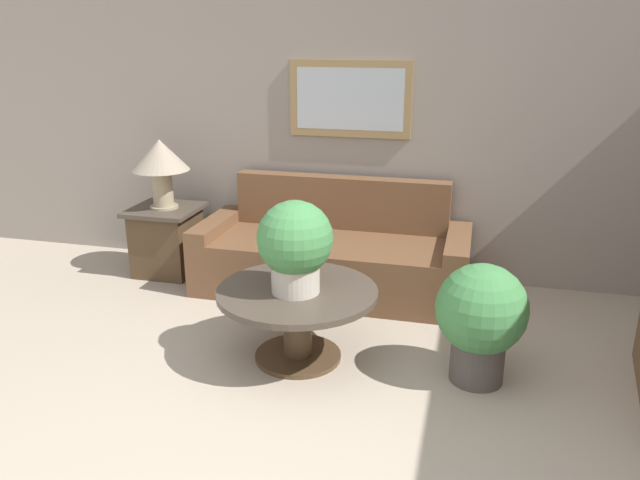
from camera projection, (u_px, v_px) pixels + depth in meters
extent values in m
cube|color=gray|center=(378.00, 122.00, 5.07)|extent=(7.82, 0.06, 2.60)
cube|color=#997A4C|center=(350.00, 99.00, 5.03)|extent=(1.00, 0.03, 0.61)
cube|color=#B2BCC6|center=(350.00, 99.00, 5.01)|extent=(0.88, 0.01, 0.49)
cube|color=brown|center=(331.00, 265.00, 5.00)|extent=(1.78, 0.86, 0.43)
cube|color=brown|center=(342.00, 202.00, 5.19)|extent=(1.78, 0.16, 0.43)
cube|color=brown|center=(218.00, 249.00, 5.22)|extent=(0.18, 0.86, 0.53)
cube|color=brown|center=(456.00, 270.00, 4.75)|extent=(0.18, 0.86, 0.53)
cylinder|color=#4C3823|center=(298.00, 355.00, 4.01)|extent=(0.55, 0.55, 0.03)
cylinder|color=#4C3823|center=(298.00, 325.00, 3.94)|extent=(0.18, 0.18, 0.41)
cylinder|color=#473D33|center=(297.00, 292.00, 3.87)|extent=(1.01, 1.01, 0.04)
cube|color=#4C3823|center=(167.00, 242.00, 5.37)|extent=(0.48, 0.48, 0.55)
cube|color=#473D33|center=(164.00, 210.00, 5.28)|extent=(0.56, 0.56, 0.03)
cylinder|color=tan|center=(164.00, 207.00, 5.27)|extent=(0.24, 0.24, 0.02)
cylinder|color=tan|center=(163.00, 188.00, 5.22)|extent=(0.17, 0.17, 0.30)
cone|color=gray|center=(160.00, 155.00, 5.13)|extent=(0.47, 0.47, 0.26)
cylinder|color=beige|center=(295.00, 279.00, 3.80)|extent=(0.30, 0.30, 0.17)
sphere|color=#428447|center=(295.00, 238.00, 3.72)|extent=(0.46, 0.46, 0.46)
cylinder|color=#4C4742|center=(477.00, 360.00, 3.72)|extent=(0.32, 0.32, 0.26)
sphere|color=#428447|center=(482.00, 309.00, 3.62)|extent=(0.54, 0.54, 0.54)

